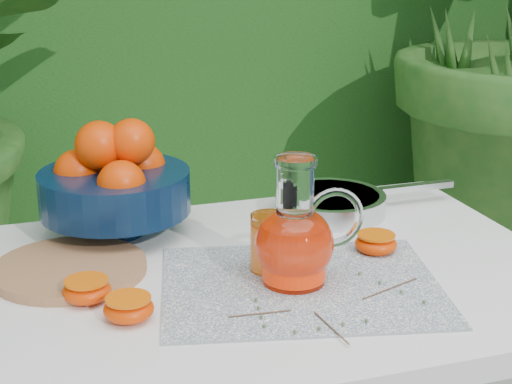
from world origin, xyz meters
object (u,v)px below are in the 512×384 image
object	(u,v)px
white_table	(260,316)
fruit_bowl	(114,182)
saute_pan	(332,202)
cutting_board	(70,268)
juice_pitcher	(296,240)

from	to	relation	value
white_table	fruit_bowl	distance (m)	0.36
saute_pan	white_table	bearing A→B (deg)	-134.99
cutting_board	saute_pan	distance (m)	0.54
cutting_board	fruit_bowl	size ratio (longest dim) A/B	0.87
fruit_bowl	white_table	bearing A→B (deg)	-51.06
white_table	juice_pitcher	bearing A→B (deg)	-58.59
fruit_bowl	saute_pan	world-z (taller)	fruit_bowl
fruit_bowl	saute_pan	distance (m)	0.43
white_table	cutting_board	distance (m)	0.32
white_table	juice_pitcher	xyz separation A→B (m)	(0.04, -0.06, 0.16)
white_table	juice_pitcher	distance (m)	0.17
fruit_bowl	juice_pitcher	size ratio (longest dim) A/B	1.41
fruit_bowl	saute_pan	xyz separation A→B (m)	(0.42, -0.02, -0.08)
white_table	saute_pan	distance (m)	0.33
cutting_board	fruit_bowl	distance (m)	0.21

